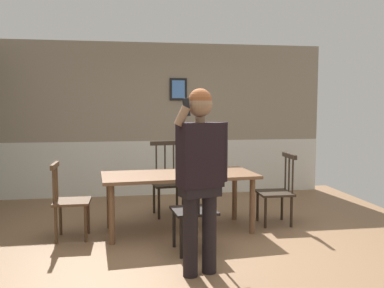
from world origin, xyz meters
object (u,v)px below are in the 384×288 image
(dining_table, at_px, (179,180))
(chair_near_window, at_px, (195,210))
(chair_by_doorway, at_px, (277,191))
(person_figure, at_px, (201,168))
(chair_at_table_head, at_px, (69,201))
(chair_opposite_corner, at_px, (168,181))

(dining_table, height_order, chair_near_window, chair_near_window)
(dining_table, distance_m, chair_by_doorway, 1.37)
(dining_table, distance_m, person_figure, 1.46)
(chair_near_window, distance_m, chair_by_doorway, 1.58)
(chair_by_doorway, height_order, chair_at_table_head, chair_by_doorway)
(chair_opposite_corner, bearing_deg, chair_near_window, 87.27)
(chair_near_window, relative_size, chair_by_doorway, 0.99)
(chair_by_doorway, bearing_deg, chair_near_window, 126.71)
(chair_by_doorway, distance_m, chair_opposite_corner, 1.59)
(dining_table, distance_m, chair_opposite_corner, 0.84)
(dining_table, xyz_separation_m, chair_at_table_head, (-1.35, -0.10, -0.19))
(chair_near_window, bearing_deg, chair_opposite_corner, 89.46)
(chair_near_window, xyz_separation_m, chair_at_table_head, (-1.41, 0.71, -0.01))
(chair_near_window, bearing_deg, chair_at_table_head, 148.11)
(dining_table, height_order, chair_opposite_corner, chair_opposite_corner)
(chair_near_window, relative_size, chair_at_table_head, 1.03)
(chair_by_doorway, xyz_separation_m, person_figure, (-1.33, -1.51, 0.57))
(chair_at_table_head, xyz_separation_m, person_figure, (1.37, -1.30, 0.56))
(chair_at_table_head, bearing_deg, chair_near_window, 63.57)
(dining_table, height_order, chair_by_doorway, chair_by_doorway)
(chair_at_table_head, bearing_deg, dining_table, 94.70)
(dining_table, xyz_separation_m, person_figure, (0.02, -1.41, 0.37))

